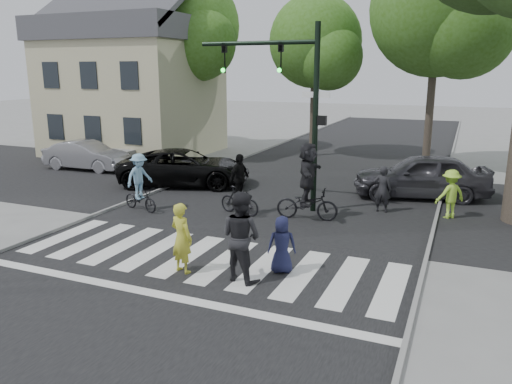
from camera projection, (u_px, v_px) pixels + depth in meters
ground at (185, 273)px, 11.49m from camera, size 120.00×120.00×0.00m
road_stem at (266, 216)px, 15.97m from camera, size 10.00×70.00×0.01m
road_cross at (296, 195)px, 18.65m from camera, size 70.00×10.00×0.01m
curb_left at (135, 199)px, 17.87m from camera, size 0.10×70.00×0.10m
curb_right at (432, 234)px, 14.04m from camera, size 0.10×70.00×0.10m
crosswalk at (200, 263)px, 12.08m from camera, size 10.00×3.85×0.01m
traffic_signal at (291, 91)px, 15.97m from camera, size 4.45×0.29×6.00m
bg_tree_0 at (120, 42)px, 29.54m from camera, size 5.46×5.20×8.97m
bg_tree_1 at (189, 30)px, 27.05m from camera, size 6.09×5.80×9.80m
bg_tree_2 at (319, 45)px, 25.64m from camera, size 5.04×4.80×8.40m
bg_tree_3 at (445, 14)px, 21.87m from camera, size 6.30×6.00×10.20m
house at (133, 84)px, 27.44m from camera, size 8.40×8.10×8.82m
pedestrian_woman at (182, 238)px, 11.37m from camera, size 0.69×0.55×1.66m
pedestrian_child at (282, 245)px, 11.40m from camera, size 0.77×0.63×1.34m
pedestrian_adult at (241, 236)px, 10.92m from camera, size 1.15×1.00×2.03m
cyclist_left at (140, 186)px, 16.43m from camera, size 1.60×1.09×1.92m
cyclist_mid at (239, 190)px, 15.99m from camera, size 1.57×0.98×1.98m
cyclist_right at (308, 186)px, 15.38m from camera, size 1.99×1.84×2.43m
car_suv at (184, 167)px, 20.12m from camera, size 5.74×3.99×1.46m
car_silver at (86, 155)px, 23.30m from camera, size 4.16×1.62×1.35m
car_grey at (421, 176)px, 18.13m from camera, size 5.10×2.99×1.63m
bystander_hivis at (450, 194)px, 15.60m from camera, size 1.14×1.09×1.56m
bystander_dark at (382, 189)px, 16.27m from camera, size 0.56×0.37×1.54m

